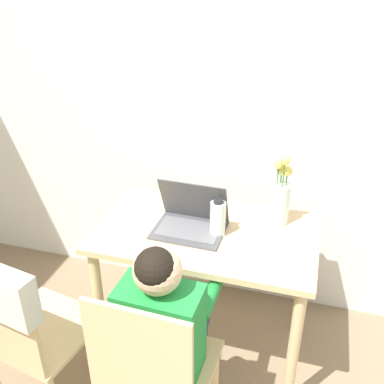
{
  "coord_description": "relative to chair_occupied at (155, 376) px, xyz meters",
  "views": [
    {
      "loc": [
        0.15,
        0.03,
        1.86
      ],
      "look_at": [
        -0.35,
        1.73,
        0.9
      ],
      "focal_mm": 42.0,
      "sensor_mm": 36.0,
      "label": 1
    }
  ],
  "objects": [
    {
      "name": "chair_occupied",
      "position": [
        0.0,
        0.0,
        0.0
      ],
      "size": [
        0.41,
        0.41,
        0.89
      ],
      "rotation": [
        0.0,
        0.0,
        3.11
      ],
      "color": "#D6B784",
      "rests_on": "ground_plane"
    },
    {
      "name": "chair_spare",
      "position": [
        -0.57,
        -0.01,
        0.14
      ],
      "size": [
        0.47,
        0.49,
        0.9
      ],
      "rotation": [
        0.0,
        0.0,
        2.96
      ],
      "color": "#D6B784",
      "rests_on": "ground_plane"
    },
    {
      "name": "flower_vase",
      "position": [
        0.34,
        0.79,
        0.4
      ],
      "size": [
        0.09,
        0.09,
        0.35
      ],
      "color": "silver",
      "rests_on": "dining_table"
    },
    {
      "name": "wall_back",
      "position": [
        0.31,
        1.13,
        0.79
      ],
      "size": [
        6.4,
        0.05,
        2.5
      ],
      "color": "white",
      "rests_on": "ground_plane"
    },
    {
      "name": "person_seated",
      "position": [
        0.0,
        0.12,
        0.16
      ],
      "size": [
        0.33,
        0.43,
        0.99
      ],
      "rotation": [
        0.0,
        0.0,
        3.11
      ],
      "color": "#1E8438",
      "rests_on": "ground_plane"
    },
    {
      "name": "dining_table",
      "position": [
        0.03,
        0.62,
        0.15
      ],
      "size": [
        1.01,
        0.61,
        0.72
      ],
      "color": "#D6B784",
      "rests_on": "ground_plane"
    },
    {
      "name": "laptop",
      "position": [
        -0.04,
        0.62,
        0.32
      ],
      "size": [
        0.33,
        0.25,
        0.23
      ],
      "rotation": [
        0.0,
        0.0,
        -0.02
      ],
      "color": "#4C4C51",
      "rests_on": "dining_table"
    },
    {
      "name": "water_bottle",
      "position": [
        0.09,
        0.61,
        0.35
      ],
      "size": [
        0.07,
        0.07,
        0.18
      ],
      "color": "silver",
      "rests_on": "dining_table"
    }
  ]
}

